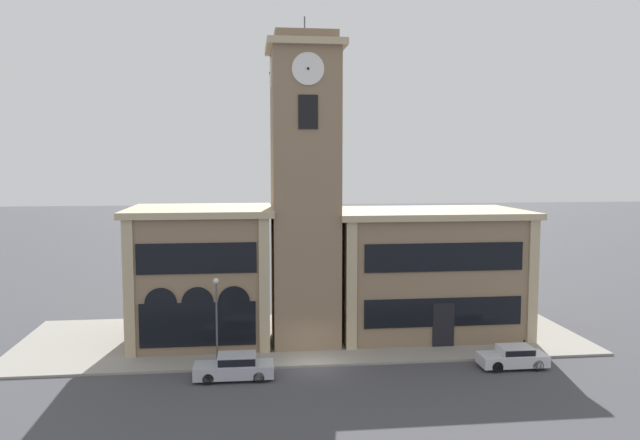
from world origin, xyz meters
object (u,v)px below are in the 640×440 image
Objects in this scene: parked_car_near at (235,366)px; parked_car_mid at (513,356)px; street_lamp at (216,308)px; bollard at (524,348)px.

parked_car_near is 1.12× the size of parked_car_mid.
parked_car_near is at bearing -60.27° from street_lamp.
parked_car_mid is at bearing -130.19° from bollard.
street_lamp is at bearing 179.59° from bollard.
street_lamp is 20.11m from bollard.
parked_car_mid is 18.69m from street_lamp.
parked_car_mid is 3.94× the size of bollard.
street_lamp reaches higher than parked_car_near.
street_lamp reaches higher than parked_car_mid.
street_lamp is at bearing -5.65° from parked_car_mid.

